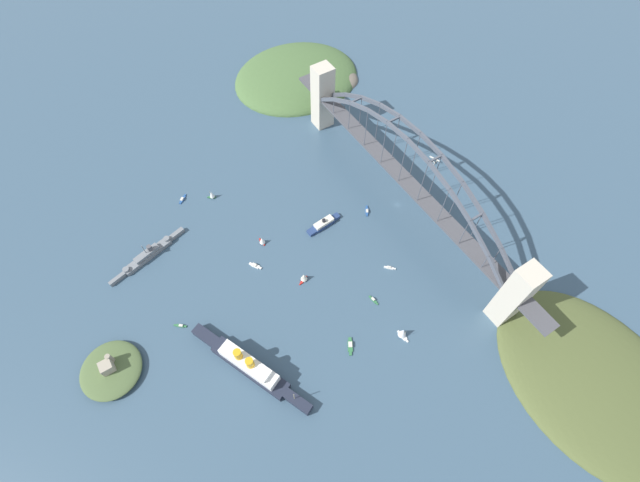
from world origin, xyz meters
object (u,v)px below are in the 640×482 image
at_px(harbor_ferry_steamer, 324,224).
at_px(small_boat_9, 262,241).
at_px(harbor_arch_bridge, 404,178).
at_px(naval_cruiser, 148,255).
at_px(ocean_liner, 249,366).
at_px(small_boat_8, 403,333).
at_px(small_boat_7, 212,195).
at_px(small_boat_5, 255,266).
at_px(fort_island_mid_harbor, 111,370).
at_px(seaplane_taxiing_near_bridge, 434,160).
at_px(small_boat_3, 180,326).
at_px(small_boat_4, 373,300).
at_px(small_boat_1, 390,268).
at_px(small_boat_10, 183,199).
at_px(small_boat_2, 350,346).
at_px(small_boat_6, 304,277).
at_px(small_boat_0, 367,211).

bearing_deg(harbor_ferry_steamer, small_boat_9, 76.80).
xyz_separation_m(harbor_arch_bridge, naval_cruiser, (65.37, 199.62, -31.33)).
bearing_deg(ocean_liner, small_boat_8, -109.89).
height_order(naval_cruiser, small_boat_7, naval_cruiser).
bearing_deg(small_boat_5, fort_island_mid_harbor, 99.73).
bearing_deg(seaplane_taxiing_near_bridge, small_boat_3, 95.32).
height_order(ocean_liner, small_boat_4, ocean_liner).
xyz_separation_m(small_boat_1, small_boat_10, (151.15, 110.09, -0.06)).
bearing_deg(small_boat_10, small_boat_9, -154.10).
distance_m(harbor_ferry_steamer, small_boat_2, 105.45).
bearing_deg(small_boat_4, naval_cruiser, 45.23).
xyz_separation_m(small_boat_5, small_boat_9, (15.83, -15.30, 2.90)).
height_order(fort_island_mid_harbor, small_boat_9, fort_island_mid_harbor).
relative_size(harbor_arch_bridge, small_boat_10, 33.13).
bearing_deg(small_boat_5, small_boat_2, -164.35).
relative_size(small_boat_5, small_boat_6, 1.09).
bearing_deg(naval_cruiser, small_boat_4, -134.77).
distance_m(harbor_ferry_steamer, small_boat_5, 66.73).
xyz_separation_m(small_boat_4, small_boat_10, (166.49, 83.06, -0.04)).
height_order(harbor_arch_bridge, small_boat_7, harbor_arch_bridge).
relative_size(harbor_arch_bridge, small_boat_4, 32.42).
bearing_deg(small_boat_5, small_boat_1, -123.58).
relative_size(harbor_ferry_steamer, small_boat_8, 2.72).
xyz_separation_m(small_boat_0, small_boat_5, (4.05, 105.63, 0.01)).
height_order(ocean_liner, small_boat_0, ocean_liner).
height_order(harbor_arch_bridge, small_boat_4, harbor_arch_bridge).
bearing_deg(ocean_liner, small_boat_2, -109.62).
relative_size(harbor_arch_bridge, harbor_ferry_steamer, 9.51).
bearing_deg(seaplane_taxiing_near_bridge, small_boat_1, 123.18).
bearing_deg(fort_island_mid_harbor, ocean_liner, -121.47).
height_order(harbor_ferry_steamer, small_boat_8, small_boat_8).
bearing_deg(small_boat_3, naval_cruiser, -1.50).
bearing_deg(small_boat_4, small_boat_10, 26.51).
bearing_deg(ocean_liner, seaplane_taxiing_near_bridge, -71.22).
height_order(small_boat_0, small_boat_3, small_boat_0).
relative_size(fort_island_mid_harbor, small_boat_0, 4.33).
xyz_separation_m(small_boat_8, small_boat_10, (199.54, 83.88, -4.62)).
relative_size(ocean_liner, small_boat_2, 7.84).
xyz_separation_m(naval_cruiser, small_boat_5, (-53.36, -67.15, -1.93)).
bearing_deg(small_boat_5, small_boat_0, -92.19).
relative_size(ocean_liner, small_boat_7, 10.21).
distance_m(small_boat_0, small_boat_5, 105.71).
bearing_deg(small_boat_4, ocean_liner, 87.72).
distance_m(small_boat_0, small_boat_1, 57.18).
relative_size(harbor_arch_bridge, small_boat_5, 29.67).
relative_size(ocean_liner, small_boat_8, 8.04).
xyz_separation_m(harbor_arch_bridge, fort_island_mid_harbor, (-8.71, 253.26, -30.53)).
bearing_deg(small_boat_9, small_boat_7, 12.53).
distance_m(harbor_ferry_steamer, small_boat_10, 125.53).
xyz_separation_m(small_boat_5, small_boat_6, (-30.92, -26.27, 3.48)).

